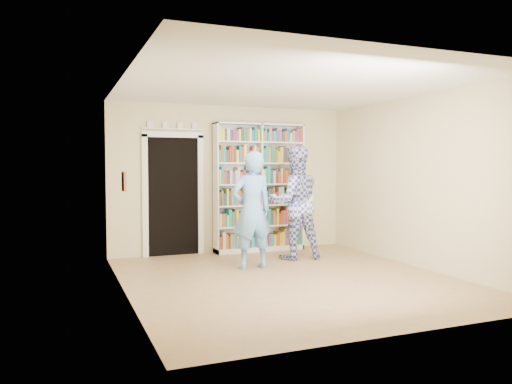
% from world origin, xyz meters
% --- Properties ---
extents(floor, '(5.00, 5.00, 0.00)m').
position_xyz_m(floor, '(0.00, 0.00, 0.00)').
color(floor, '#936C47').
rests_on(floor, ground).
extents(ceiling, '(5.00, 5.00, 0.00)m').
position_xyz_m(ceiling, '(0.00, 0.00, 2.70)').
color(ceiling, white).
rests_on(ceiling, wall_back).
extents(wall_back, '(4.50, 0.00, 4.50)m').
position_xyz_m(wall_back, '(0.00, 2.50, 1.35)').
color(wall_back, beige).
rests_on(wall_back, floor).
extents(wall_left, '(0.00, 5.00, 5.00)m').
position_xyz_m(wall_left, '(-2.25, 0.00, 1.35)').
color(wall_left, beige).
rests_on(wall_left, floor).
extents(wall_right, '(0.00, 5.00, 5.00)m').
position_xyz_m(wall_right, '(2.25, 0.00, 1.35)').
color(wall_right, beige).
rests_on(wall_right, floor).
extents(bookshelf, '(1.73, 0.32, 2.38)m').
position_xyz_m(bookshelf, '(0.50, 2.34, 1.20)').
color(bookshelf, white).
rests_on(bookshelf, floor).
extents(doorway, '(1.10, 0.08, 2.43)m').
position_xyz_m(doorway, '(-1.10, 2.48, 1.18)').
color(doorway, black).
rests_on(doorway, floor).
extents(wall_art, '(0.03, 0.25, 0.25)m').
position_xyz_m(wall_art, '(-2.23, 0.20, 1.40)').
color(wall_art, maroon).
rests_on(wall_art, wall_left).
extents(man_blue, '(0.68, 0.47, 1.82)m').
position_xyz_m(man_blue, '(-0.22, 0.87, 0.91)').
color(man_blue, '#68A5E8').
rests_on(man_blue, floor).
extents(man_plaid, '(1.02, 0.84, 1.93)m').
position_xyz_m(man_plaid, '(0.77, 1.38, 0.96)').
color(man_plaid, '#313896').
rests_on(man_plaid, floor).
extents(paper_sheet, '(0.18, 0.11, 0.29)m').
position_xyz_m(paper_sheet, '(0.94, 1.17, 0.96)').
color(paper_sheet, white).
rests_on(paper_sheet, man_plaid).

